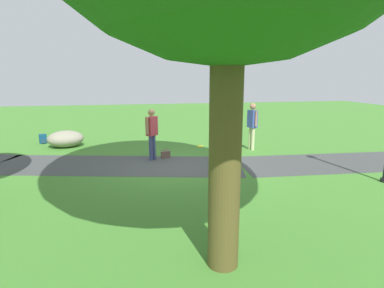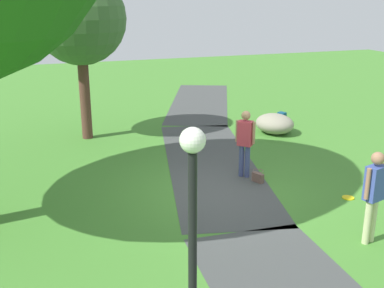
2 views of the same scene
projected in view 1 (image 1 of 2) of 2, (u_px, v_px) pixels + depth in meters
ground_plane at (178, 167)px, 9.78m from camera, size 48.00×48.00×0.00m
footpath_segment_near at (356, 162)px, 10.43m from camera, size 8.14×2.89×0.01m
footpath_segment_mid at (117, 165)px, 10.04m from camera, size 8.33×4.14×0.01m
lawn_boulder at (66, 139)px, 12.61m from camera, size 1.59×1.42×0.66m
woman_with_handbag at (152, 130)px, 10.48m from camera, size 0.42×0.43×1.75m
man_near_boulder at (252, 123)px, 11.94m from camera, size 0.33×0.50×1.82m
handbag_on_grass at (166, 154)px, 10.91m from camera, size 0.35×0.35×0.31m
backpack_by_boulder at (43, 139)px, 13.30m from camera, size 0.34×0.33×0.40m
frisbee_on_grass at (200, 146)px, 12.71m from camera, size 0.28×0.28×0.02m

